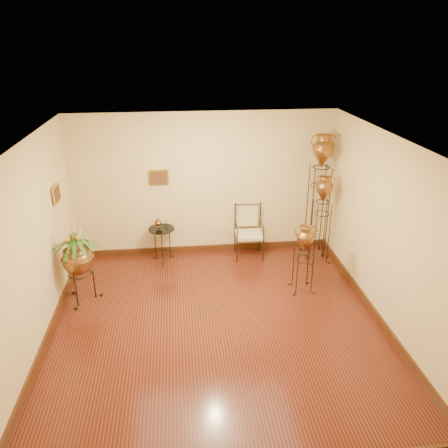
{
  "coord_description": "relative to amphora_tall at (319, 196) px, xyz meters",
  "views": [
    {
      "loc": [
        -0.5,
        -5.45,
        4.09
      ],
      "look_at": [
        0.25,
        1.3,
        1.1
      ],
      "focal_mm": 35.0,
      "sensor_mm": 36.0,
      "label": 1
    }
  ],
  "objects": [
    {
      "name": "planter_urn",
      "position": [
        -4.3,
        -1.18,
        -0.44
      ],
      "size": [
        0.92,
        0.92,
        1.45
      ],
      "rotation": [
        0.0,
        0.0,
        0.22
      ],
      "color": "#2C2416",
      "rests_on": "ground"
    },
    {
      "name": "amphora_short",
      "position": [
        -0.61,
        -1.27,
        -0.63
      ],
      "size": [
        0.41,
        0.41,
        1.23
      ],
      "rotation": [
        0.0,
        0.0,
        -0.12
      ],
      "color": "#2C2416",
      "rests_on": "ground"
    },
    {
      "name": "amphora_mid",
      "position": [
        0.0,
        -0.27,
        -0.37
      ],
      "size": [
        0.47,
        0.47,
        1.74
      ],
      "rotation": [
        0.0,
        0.0,
        -0.24
      ],
      "color": "#2C2416",
      "rests_on": "ground"
    },
    {
      "name": "room_shell",
      "position": [
        -2.16,
        -2.1,
        0.49
      ],
      "size": [
        5.02,
        5.02,
        2.81
      ],
      "color": "beige",
      "rests_on": "ground"
    },
    {
      "name": "armchair",
      "position": [
        -1.32,
        0.04,
        -0.72
      ],
      "size": [
        0.6,
        0.56,
        1.04
      ],
      "rotation": [
        0.0,
        0.0,
        -0.04
      ],
      "color": "#2C2416",
      "rests_on": "ground"
    },
    {
      "name": "ground",
      "position": [
        -2.15,
        -2.11,
        -1.24
      ],
      "size": [
        5.0,
        5.0,
        0.0
      ],
      "primitive_type": "plane",
      "color": "#562514",
      "rests_on": "ground"
    },
    {
      "name": "side_table",
      "position": [
        -3.0,
        0.04,
        -0.88
      ],
      "size": [
        0.62,
        0.62,
        0.88
      ],
      "rotation": [
        0.0,
        0.0,
        0.4
      ],
      "color": "#2C2416",
      "rests_on": "ground"
    },
    {
      "name": "amphora_tall",
      "position": [
        0.0,
        0.0,
        0.0
      ],
      "size": [
        0.53,
        0.53,
        2.44
      ],
      "rotation": [
        0.0,
        0.0,
        -0.11
      ],
      "color": "#2C2416",
      "rests_on": "ground"
    }
  ]
}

